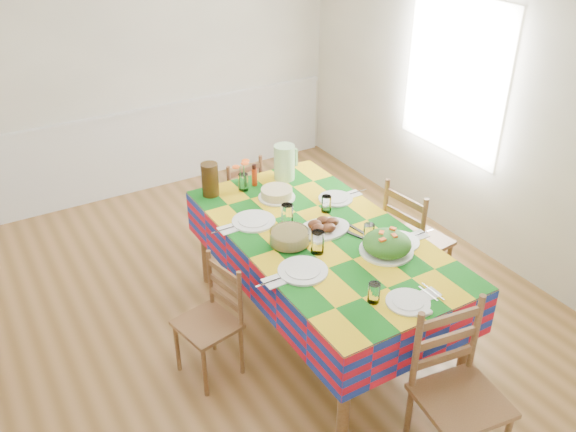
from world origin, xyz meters
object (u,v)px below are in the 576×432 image
object	(u,v)px
chair_near	(456,394)
chair_left	(212,322)
tea_pitcher	(210,180)
green_pitcher	(284,162)
meat_platter	(323,227)
chair_far	(238,202)
chair_right	(413,241)
dining_table	(322,246)

from	to	relation	value
chair_near	chair_left	size ratio (longest dim) A/B	1.22
chair_near	tea_pitcher	bearing A→B (deg)	108.76
tea_pitcher	chair_near	bearing A→B (deg)	-79.27
green_pitcher	chair_near	size ratio (longest dim) A/B	0.28
meat_platter	chair_far	size ratio (longest dim) A/B	0.44
chair_near	chair_far	world-z (taller)	chair_near
meat_platter	tea_pitcher	xyz separation A→B (m)	(-0.47, 0.91, 0.10)
chair_left	chair_right	xyz separation A→B (m)	(1.76, -0.01, 0.08)
chair_right	chair_far	bearing A→B (deg)	25.42
dining_table	chair_near	distance (m)	1.40
tea_pitcher	chair_right	bearing A→B (deg)	-35.95
dining_table	tea_pitcher	distance (m)	1.07
chair_right	chair_near	bearing A→B (deg)	141.19
chair_far	chair_right	world-z (taller)	chair_right
tea_pitcher	meat_platter	bearing A→B (deg)	-62.75
meat_platter	tea_pitcher	bearing A→B (deg)	117.25
tea_pitcher	chair_left	world-z (taller)	tea_pitcher
green_pitcher	chair_far	xyz separation A→B (m)	(-0.20, 0.50, -0.55)
chair_left	green_pitcher	bearing A→B (deg)	117.20
chair_far	chair_left	xyz separation A→B (m)	(-0.89, -1.38, -0.02)
chair_left	chair_right	world-z (taller)	chair_right
meat_platter	tea_pitcher	size ratio (longest dim) A/B	1.50
dining_table	chair_far	distance (m)	1.43
chair_far	chair_near	bearing A→B (deg)	80.89
tea_pitcher	chair_near	size ratio (longest dim) A/B	0.25
dining_table	chair_near	world-z (taller)	chair_near
meat_platter	green_pitcher	world-z (taller)	green_pitcher
dining_table	chair_far	world-z (taller)	chair_far
green_pitcher	chair_left	world-z (taller)	green_pitcher
chair_far	chair_right	size ratio (longest dim) A/B	0.88
chair_near	meat_platter	bearing A→B (deg)	97.01
tea_pitcher	chair_far	distance (m)	0.83
meat_platter	chair_right	xyz separation A→B (m)	(0.85, -0.05, -0.38)
meat_platter	chair_left	size ratio (longest dim) A/B	0.46
chair_left	meat_platter	bearing A→B (deg)	80.19
green_pitcher	chair_right	bearing A→B (deg)	-53.53
chair_near	chair_far	bearing A→B (deg)	98.03
meat_platter	chair_left	world-z (taller)	meat_platter
tea_pitcher	chair_right	distance (m)	1.69
chair_right	dining_table	bearing A→B (deg)	83.12
tea_pitcher	chair_left	xyz separation A→B (m)	(-0.45, -0.94, -0.56)
dining_table	green_pitcher	size ratio (longest dim) A/B	7.42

